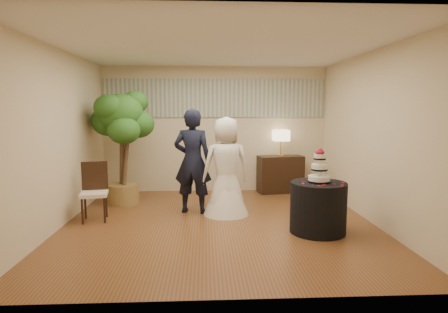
{
  "coord_description": "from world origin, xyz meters",
  "views": [
    {
      "loc": [
        -0.22,
        -5.95,
        1.85
      ],
      "look_at": [
        0.1,
        0.4,
        1.05
      ],
      "focal_mm": 30.0,
      "sensor_mm": 36.0,
      "label": 1
    }
  ],
  "objects": [
    {
      "name": "mural_border",
      "position": [
        0.0,
        2.48,
        2.1
      ],
      "size": [
        4.9,
        0.02,
        0.85
      ],
      "primitive_type": "cube",
      "color": "#A5AC99",
      "rests_on": "wall_back"
    },
    {
      "name": "groom",
      "position": [
        -0.45,
        0.67,
        0.94
      ],
      "size": [
        0.76,
        0.58,
        1.87
      ],
      "primitive_type": "imported",
      "rotation": [
        0.0,
        0.0,
        2.94
      ],
      "color": "black",
      "rests_on": "floor"
    },
    {
      "name": "wall_front",
      "position": [
        0.0,
        -2.5,
        1.4
      ],
      "size": [
        5.0,
        0.06,
        2.8
      ],
      "primitive_type": "cube",
      "color": "beige",
      "rests_on": "ground"
    },
    {
      "name": "cake_table",
      "position": [
        1.47,
        -0.53,
        0.38
      ],
      "size": [
        1.07,
        1.07,
        0.77
      ],
      "primitive_type": "cylinder",
      "rotation": [
        0.0,
        0.0,
        -0.36
      ],
      "color": "black",
      "rests_on": "floor"
    },
    {
      "name": "wall_right",
      "position": [
        2.5,
        0.0,
        1.4
      ],
      "size": [
        0.06,
        5.0,
        2.8
      ],
      "primitive_type": "cube",
      "color": "beige",
      "rests_on": "ground"
    },
    {
      "name": "floor",
      "position": [
        0.0,
        0.0,
        0.0
      ],
      "size": [
        5.0,
        5.0,
        0.0
      ],
      "primitive_type": "cube",
      "color": "brown",
      "rests_on": "ground"
    },
    {
      "name": "wall_left",
      "position": [
        -2.5,
        0.0,
        1.4
      ],
      "size": [
        0.06,
        5.0,
        2.8
      ],
      "primitive_type": "cube",
      "color": "beige",
      "rests_on": "ground"
    },
    {
      "name": "bride",
      "position": [
        0.14,
        0.53,
        0.86
      ],
      "size": [
        0.98,
        0.95,
        1.73
      ],
      "primitive_type": "imported",
      "rotation": [
        0.0,
        0.0,
        3.34
      ],
      "color": "white",
      "rests_on": "floor"
    },
    {
      "name": "wedding_cake",
      "position": [
        1.47,
        -0.53,
        1.02
      ],
      "size": [
        0.32,
        0.32,
        0.51
      ],
      "primitive_type": null,
      "color": "white",
      "rests_on": "cake_table"
    },
    {
      "name": "wall_back",
      "position": [
        0.0,
        2.5,
        1.4
      ],
      "size": [
        5.0,
        0.06,
        2.8
      ],
      "primitive_type": "cube",
      "color": "beige",
      "rests_on": "ground"
    },
    {
      "name": "ficus_tree",
      "position": [
        -1.84,
        1.39,
        1.14
      ],
      "size": [
        1.13,
        1.13,
        2.27
      ],
      "primitive_type": null,
      "rotation": [
        0.0,
        0.0,
        -0.05
      ],
      "color": "#2A5E1D",
      "rests_on": "floor"
    },
    {
      "name": "console",
      "position": [
        1.46,
        2.25,
        0.41
      ],
      "size": [
        1.04,
        0.58,
        0.82
      ],
      "primitive_type": "cube",
      "rotation": [
        0.0,
        0.0,
        0.15
      ],
      "color": "black",
      "rests_on": "floor"
    },
    {
      "name": "side_chair",
      "position": [
        -2.07,
        0.24,
        0.49
      ],
      "size": [
        0.52,
        0.54,
        0.97
      ],
      "primitive_type": null,
      "rotation": [
        0.0,
        0.0,
        0.17
      ],
      "color": "black",
      "rests_on": "floor"
    },
    {
      "name": "table_lamp",
      "position": [
        1.46,
        2.25,
        1.11
      ],
      "size": [
        0.34,
        0.34,
        0.58
      ],
      "primitive_type": null,
      "color": "#D2BB8B",
      "rests_on": "console"
    },
    {
      "name": "ceiling",
      "position": [
        0.0,
        0.0,
        2.8
      ],
      "size": [
        5.0,
        5.0,
        0.0
      ],
      "primitive_type": "cube",
      "color": "white",
      "rests_on": "wall_back"
    }
  ]
}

